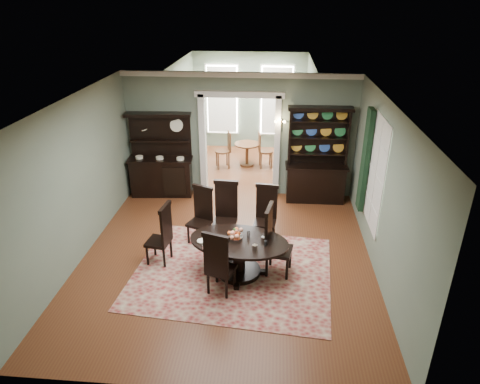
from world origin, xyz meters
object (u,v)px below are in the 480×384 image
object	(u,v)px
sideboard	(161,167)
welsh_dresser	(316,168)
dining_table	(239,250)
parlor_table	(247,151)

from	to	relation	value
sideboard	welsh_dresser	world-z (taller)	welsh_dresser
dining_table	sideboard	world-z (taller)	sideboard
sideboard	dining_table	bearing A→B (deg)	-60.13
sideboard	parlor_table	xyz separation A→B (m)	(1.97, 2.10, -0.28)
dining_table	parlor_table	bearing A→B (deg)	102.01
sideboard	parlor_table	world-z (taller)	sideboard
welsh_dresser	parlor_table	size ratio (longest dim) A/B	3.17
welsh_dresser	sideboard	bearing A→B (deg)	179.03
welsh_dresser	dining_table	bearing A→B (deg)	-116.96
sideboard	parlor_table	distance (m)	2.89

